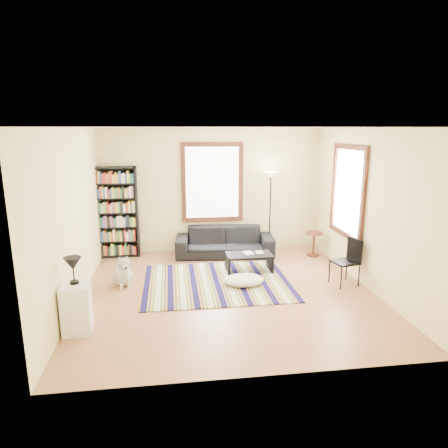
{
  "coord_description": "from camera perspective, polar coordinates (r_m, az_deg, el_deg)",
  "views": [
    {
      "loc": [
        -0.94,
        -6.48,
        2.78
      ],
      "look_at": [
        0.0,
        0.5,
        1.1
      ],
      "focal_mm": 32.0,
      "sensor_mm": 36.0,
      "label": 1
    }
  ],
  "objects": [
    {
      "name": "floor_cushion",
      "position": [
        7.36,
        2.84,
        -8.0
      ],
      "size": [
        0.81,
        0.65,
        0.19
      ],
      "primitive_type": "ellipsoid",
      "rotation": [
        0.0,
        0.0,
        0.14
      ],
      "color": "silver",
      "rests_on": "floor"
    },
    {
      "name": "window_right",
      "position": [
        8.12,
        17.3,
        4.46
      ],
      "size": [
        0.06,
        1.2,
        1.6
      ],
      "primitive_type": "cube",
      "color": "white",
      "rests_on": "wall_right"
    },
    {
      "name": "wall_left",
      "position": [
        6.81,
        -21.17,
        0.82
      ],
      "size": [
        0.1,
        5.0,
        2.8
      ],
      "primitive_type": "cube",
      "color": "#FFF7AB",
      "rests_on": "floor"
    },
    {
      "name": "wall_back",
      "position": [
        9.18,
        -1.72,
        4.77
      ],
      "size": [
        5.0,
        0.1,
        2.8
      ],
      "primitive_type": "cube",
      "color": "#FFF7AB",
      "rests_on": "floor"
    },
    {
      "name": "bookshelf",
      "position": [
        9.05,
        -15.01,
        1.62
      ],
      "size": [
        0.9,
        0.3,
        2.0
      ],
      "primitive_type": "cube",
      "color": "black",
      "rests_on": "floor"
    },
    {
      "name": "sofa",
      "position": [
        8.95,
        0.1,
        -2.55
      ],
      "size": [
        2.24,
        1.05,
        0.63
      ],
      "primitive_type": "imported",
      "rotation": [
        0.0,
        0.0,
        -0.1
      ],
      "color": "black",
      "rests_on": "floor"
    },
    {
      "name": "side_table",
      "position": [
        9.17,
        12.69,
        -2.8
      ],
      "size": [
        0.45,
        0.45,
        0.54
      ],
      "primitive_type": "cylinder",
      "rotation": [
        0.0,
        0.0,
        0.14
      ],
      "color": "#4C2513",
      "rests_on": "floor"
    },
    {
      "name": "coffee_table",
      "position": [
        8.02,
        3.58,
        -5.52
      ],
      "size": [
        1.01,
        0.76,
        0.36
      ],
      "primitive_type": "cube",
      "rotation": [
        0.0,
        0.0,
        -0.32
      ],
      "color": "black",
      "rests_on": "floor"
    },
    {
      "name": "floor",
      "position": [
        7.13,
        0.55,
        -9.96
      ],
      "size": [
        5.0,
        5.0,
        0.1
      ],
      "primitive_type": "cube",
      "color": "#A56D4B",
      "rests_on": "ground"
    },
    {
      "name": "wall_front",
      "position": [
        4.27,
        5.52,
        -5.52
      ],
      "size": [
        5.0,
        0.1,
        2.8
      ],
      "primitive_type": "cube",
      "color": "#FFF7AB",
      "rests_on": "floor"
    },
    {
      "name": "window_back",
      "position": [
        9.07,
        -1.68,
        5.95
      ],
      "size": [
        1.2,
        0.06,
        1.6
      ],
      "primitive_type": "cube",
      "color": "white",
      "rests_on": "wall_back"
    },
    {
      "name": "floor_lamp",
      "position": [
        9.1,
        6.58,
        1.6
      ],
      "size": [
        0.37,
        0.37,
        1.86
      ],
      "primitive_type": null,
      "rotation": [
        0.0,
        0.0,
        0.27
      ],
      "color": "black",
      "rests_on": "floor"
    },
    {
      "name": "wall_right",
      "position": [
        7.49,
        20.29,
        1.96
      ],
      "size": [
        0.1,
        5.0,
        2.8
      ],
      "primitive_type": "cube",
      "color": "#FFF7AB",
      "rests_on": "floor"
    },
    {
      "name": "table_lamp",
      "position": [
        5.88,
        -20.73,
        -6.24
      ],
      "size": [
        0.31,
        0.31,
        0.38
      ],
      "primitive_type": null,
      "rotation": [
        0.0,
        0.0,
        0.4
      ],
      "color": "black",
      "rests_on": "white_cabinet"
    },
    {
      "name": "rug",
      "position": [
        7.48,
        -1.05,
        -8.3
      ],
      "size": [
        2.72,
        2.17,
        0.02
      ],
      "primitive_type": "cube",
      "color": "#120C3F",
      "rests_on": "floor"
    },
    {
      "name": "book_b",
      "position": [
        8.04,
        4.58,
        -4.09
      ],
      "size": [
        0.14,
        0.19,
        0.01
      ],
      "primitive_type": "imported",
      "rotation": [
        0.0,
        0.0,
        -0.01
      ],
      "color": "beige",
      "rests_on": "coffee_table"
    },
    {
      "name": "book_a",
      "position": [
        7.94,
        2.89,
        -4.25
      ],
      "size": [
        0.28,
        0.23,
        0.02
      ],
      "primitive_type": "imported",
      "rotation": [
        0.0,
        0.0,
        0.24
      ],
      "color": "beige",
      "rests_on": "coffee_table"
    },
    {
      "name": "dog",
      "position": [
        7.51,
        -14.32,
        -6.41
      ],
      "size": [
        0.56,
        0.67,
        0.57
      ],
      "primitive_type": null,
      "rotation": [
        0.0,
        0.0,
        0.31
      ],
      "color": "#B5B5B5",
      "rests_on": "floor"
    },
    {
      "name": "white_cabinet",
      "position": [
        6.07,
        -20.3,
        -11.05
      ],
      "size": [
        0.43,
        0.54,
        0.7
      ],
      "primitive_type": "cube",
      "rotation": [
        0.0,
        0.0,
        0.1
      ],
      "color": "white",
      "rests_on": "floor"
    },
    {
      "name": "folding_chair",
      "position": [
        7.59,
        16.87,
        -5.23
      ],
      "size": [
        0.5,
        0.48,
        0.86
      ],
      "primitive_type": "cube",
      "rotation": [
        0.0,
        0.0,
        0.22
      ],
      "color": "black",
      "rests_on": "floor"
    },
    {
      "name": "ceiling",
      "position": [
        6.54,
        0.6,
        14.03
      ],
      "size": [
        5.0,
        5.0,
        0.1
      ],
      "primitive_type": "cube",
      "color": "white",
      "rests_on": "floor"
    }
  ]
}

